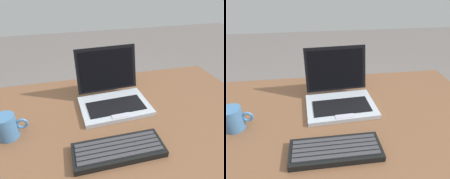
# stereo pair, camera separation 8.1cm
# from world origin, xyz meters

# --- Properties ---
(desk) EXTENTS (1.41, 0.72, 0.70)m
(desk) POSITION_xyz_m (0.00, 0.00, 0.64)
(desk) COLOR brown
(desk) RESTS_ON ground
(laptop_front) EXTENTS (0.30, 0.26, 0.23)m
(laptop_front) POSITION_xyz_m (0.09, 0.09, 0.75)
(laptop_front) COLOR #AEB8C3
(laptop_front) RESTS_ON desk
(external_keyboard) EXTENTS (0.30, 0.11, 0.03)m
(external_keyboard) POSITION_xyz_m (0.04, -0.19, 0.72)
(external_keyboard) COLOR black
(external_keyboard) RESTS_ON desk
(coffee_mug) EXTENTS (0.11, 0.07, 0.09)m
(coffee_mug) POSITION_xyz_m (-0.31, -0.02, 0.75)
(coffee_mug) COLOR teal
(coffee_mug) RESTS_ON desk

